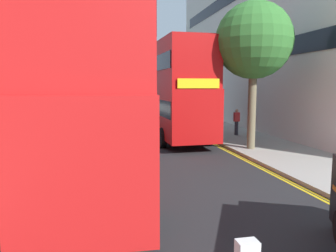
% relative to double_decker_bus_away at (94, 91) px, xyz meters
% --- Properties ---
extents(sidewalk_right, '(4.00, 80.00, 0.14)m').
position_rel_double_decker_bus_away_xyz_m(sidewalk_right, '(8.46, 5.50, -2.96)').
color(sidewalk_right, '#9E9991').
rests_on(sidewalk_right, ground).
extents(kerb_line_outer, '(0.10, 56.00, 0.01)m').
position_rel_double_decker_bus_away_xyz_m(kerb_line_outer, '(6.36, 3.50, -3.03)').
color(kerb_line_outer, yellow).
rests_on(kerb_line_outer, ground).
extents(kerb_line_inner, '(0.10, 56.00, 0.01)m').
position_rel_double_decker_bus_away_xyz_m(kerb_line_inner, '(6.20, 3.50, -3.03)').
color(kerb_line_inner, yellow).
rests_on(kerb_line_inner, ground).
extents(double_decker_bus_away, '(3.04, 10.88, 5.64)m').
position_rel_double_decker_bus_away_xyz_m(double_decker_bus_away, '(0.00, 0.00, 0.00)').
color(double_decker_bus_away, red).
rests_on(double_decker_bus_away, ground).
extents(double_decker_bus_oncoming, '(3.03, 10.87, 5.64)m').
position_rel_double_decker_bus_away_xyz_m(double_decker_bus_oncoming, '(4.44, 9.31, 0.00)').
color(double_decker_bus_oncoming, '#B20F0F').
rests_on(double_decker_bus_oncoming, ground).
extents(pedestrian_far, '(0.34, 0.22, 1.62)m').
position_rel_double_decker_bus_away_xyz_m(pedestrian_far, '(8.45, 8.43, -2.04)').
color(pedestrian_far, '#2D2D38').
rests_on(pedestrian_far, sidewalk_right).
extents(street_tree_near, '(3.63, 3.63, 6.98)m').
position_rel_double_decker_bus_away_xyz_m(street_tree_near, '(7.35, 4.13, 2.24)').
color(street_tree_near, '#6B6047').
rests_on(street_tree_near, sidewalk_right).
extents(street_tree_mid, '(3.36, 3.36, 8.20)m').
position_rel_double_decker_bus_away_xyz_m(street_tree_mid, '(8.26, 27.26, 3.56)').
color(street_tree_mid, '#6B6047').
rests_on(street_tree_mid, sidewalk_right).
extents(townhouse_terrace_right, '(10.08, 28.00, 14.05)m').
position_rel_double_decker_bus_away_xyz_m(townhouse_terrace_right, '(15.45, 14.30, 4.00)').
color(townhouse_terrace_right, silver).
rests_on(townhouse_terrace_right, ground).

